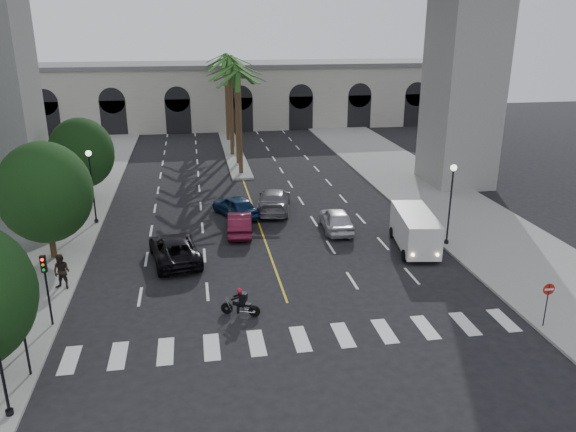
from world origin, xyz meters
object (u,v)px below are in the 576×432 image
at_px(pedestrian_b, 62,272).
at_px(do_not_enter_sign, 548,296).
at_px(lamp_post_right, 451,198).
at_px(car_b, 240,223).
at_px(car_c, 174,249).
at_px(car_d, 274,200).
at_px(cargo_van, 415,230).
at_px(traffic_signal_far, 46,279).
at_px(car_e, 235,206).
at_px(lamp_post_left_far, 92,181).
at_px(motorcycle_rider, 241,303).
at_px(car_a, 336,219).
at_px(traffic_signal_near, 22,322).

bearing_deg(pedestrian_b, do_not_enter_sign, 1.42).
bearing_deg(lamp_post_right, car_b, 161.08).
xyz_separation_m(car_c, car_d, (7.26, 8.46, 0.07)).
bearing_deg(cargo_van, do_not_enter_sign, -68.69).
distance_m(traffic_signal_far, car_e, 17.64).
bearing_deg(car_d, car_e, 26.08).
bearing_deg(do_not_enter_sign, lamp_post_right, 91.67).
height_order(traffic_signal_far, do_not_enter_sign, traffic_signal_far).
bearing_deg(car_b, lamp_post_left_far, -14.81).
relative_size(car_e, cargo_van, 0.81).
xyz_separation_m(car_c, pedestrian_b, (-5.79, -3.04, 0.34)).
distance_m(lamp_post_right, car_d, 13.51).
xyz_separation_m(lamp_post_right, motorcycle_rider, (-13.82, -6.86, -2.57)).
bearing_deg(car_c, do_not_enter_sign, 137.42).
bearing_deg(pedestrian_b, traffic_signal_far, -65.87).
relative_size(lamp_post_right, car_e, 1.14).
xyz_separation_m(car_a, pedestrian_b, (-16.66, -6.56, 0.32)).
distance_m(lamp_post_right, cargo_van, 2.98).
xyz_separation_m(car_c, cargo_van, (14.87, -0.63, 0.54)).
bearing_deg(do_not_enter_sign, pedestrian_b, 162.75).
height_order(traffic_signal_far, car_b, traffic_signal_far).
xyz_separation_m(car_e, pedestrian_b, (-10.05, -10.68, 0.32)).
distance_m(lamp_post_left_far, car_e, 10.19).
bearing_deg(do_not_enter_sign, cargo_van, 104.18).
xyz_separation_m(car_a, car_b, (-6.61, 0.48, -0.05)).
bearing_deg(car_d, lamp_post_left_far, 14.88).
bearing_deg(lamp_post_right, car_e, 147.96).
height_order(traffic_signal_near, motorcycle_rider, traffic_signal_near).
relative_size(lamp_post_right, car_b, 1.19).
xyz_separation_m(lamp_post_left_far, lamp_post_right, (22.80, -8.00, 0.00)).
relative_size(car_c, car_d, 0.96).
height_order(motorcycle_rider, do_not_enter_sign, do_not_enter_sign).
height_order(lamp_post_left_far, do_not_enter_sign, lamp_post_left_far).
bearing_deg(traffic_signal_far, lamp_post_left_far, 90.40).
bearing_deg(car_c, cargo_van, 167.56).
distance_m(traffic_signal_near, car_b, 17.94).
xyz_separation_m(lamp_post_left_far, traffic_signal_far, (0.10, -14.50, -0.71)).
height_order(motorcycle_rider, car_a, car_a).
relative_size(traffic_signal_near, car_e, 0.78).
bearing_deg(lamp_post_left_far, car_d, 3.91).
xyz_separation_m(motorcycle_rider, car_e, (0.92, 14.93, 0.15)).
height_order(traffic_signal_near, do_not_enter_sign, traffic_signal_near).
height_order(car_e, pedestrian_b, pedestrian_b).
bearing_deg(car_b, do_not_enter_sign, 135.82).
distance_m(motorcycle_rider, car_d, 16.22).
bearing_deg(motorcycle_rider, car_c, 136.88).
relative_size(traffic_signal_near, car_c, 0.65).
height_order(lamp_post_left_far, cargo_van, lamp_post_left_far).
relative_size(car_d, pedestrian_b, 3.03).
relative_size(lamp_post_left_far, pedestrian_b, 2.77).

